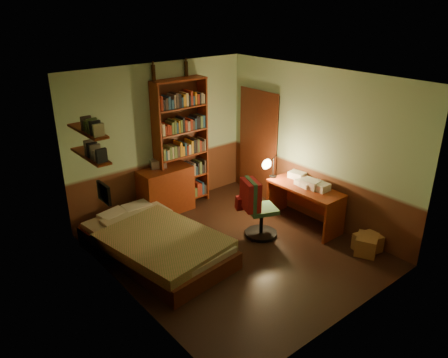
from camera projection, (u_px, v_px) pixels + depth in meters
floor at (234, 250)px, 6.69m from camera, size 3.50×4.00×0.02m
ceiling at (236, 78)px, 5.68m from camera, size 3.50×4.00×0.02m
wall_back at (160, 138)px, 7.62m from camera, size 3.50×0.02×2.60m
wall_left at (123, 206)px, 5.16m from camera, size 0.02×4.00×2.60m
wall_right at (316, 146)px, 7.22m from camera, size 0.02×4.00×2.60m
wall_front at (355, 224)px, 4.76m from camera, size 3.50×0.02×2.60m
doorway at (259, 145)px, 8.24m from camera, size 0.06×0.90×2.00m
door_trim at (258, 145)px, 8.22m from camera, size 0.02×0.98×2.08m
bed at (155, 234)px, 6.45m from camera, size 1.49×2.43×0.69m
dresser at (166, 190)px, 7.73m from camera, size 0.93×0.47×0.83m
mini_stereo at (158, 163)px, 7.60m from camera, size 0.32×0.28×0.14m
bookshelf at (181, 145)px, 7.75m from camera, size 1.00×0.33×2.32m
bottle_left at (153, 73)px, 7.09m from camera, size 0.08×0.08×0.25m
bottle_right at (186, 69)px, 7.47m from camera, size 0.09×0.09×0.25m
desk at (304, 206)px, 7.32m from camera, size 0.54×1.30×0.69m
paper_stack at (297, 175)px, 7.52m from camera, size 0.24×0.30×0.11m
desk_lamp at (274, 160)px, 7.46m from camera, size 0.19×0.19×0.61m
office_chair at (262, 209)px, 6.92m from camera, size 0.59×0.56×0.95m
red_jacket at (271, 172)px, 6.48m from camera, size 0.26×0.42×0.47m
wall_shelf_lower at (90, 156)px, 5.89m from camera, size 0.20×0.90×0.03m
wall_shelf_upper at (87, 131)px, 5.76m from camera, size 0.20×0.90×0.03m
framed_picture at (104, 193)px, 5.63m from camera, size 0.04×0.32×0.26m
cardboard_box_a at (367, 245)px, 6.57m from camera, size 0.47×0.43×0.28m
cardboard_box_b at (367, 243)px, 6.63m from camera, size 0.43×0.39×0.26m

